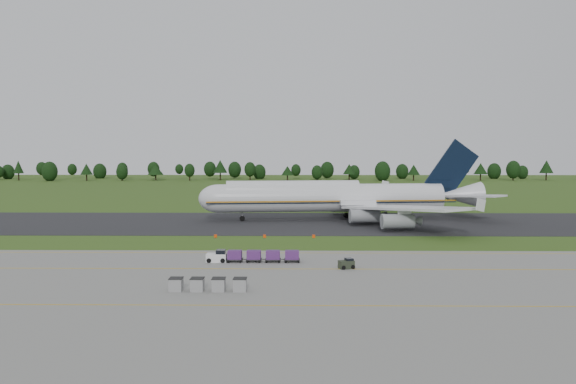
{
  "coord_description": "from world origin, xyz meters",
  "views": [
    {
      "loc": [
        5.84,
        -96.02,
        15.55
      ],
      "look_at": [
        4.57,
        2.0,
        8.69
      ],
      "focal_mm": 35.0,
      "sensor_mm": 36.0,
      "label": 1
    }
  ],
  "objects_px": {
    "baggage_train": "(252,256)",
    "aircraft": "(336,197)",
    "utility_cart": "(346,265)",
    "edge_markers": "(265,236)",
    "uld_row": "(208,284)"
  },
  "relations": [
    {
      "from": "baggage_train",
      "to": "uld_row",
      "type": "xyz_separation_m",
      "value": [
        -3.6,
        -16.84,
        -0.12
      ]
    },
    {
      "from": "utility_cart",
      "to": "edge_markers",
      "type": "height_order",
      "value": "utility_cart"
    },
    {
      "from": "aircraft",
      "to": "utility_cart",
      "type": "height_order",
      "value": "aircraft"
    },
    {
      "from": "utility_cart",
      "to": "uld_row",
      "type": "xyz_separation_m",
      "value": [
        -16.65,
        -12.46,
        0.21
      ]
    },
    {
      "from": "baggage_train",
      "to": "aircraft",
      "type": "bearing_deg",
      "value": 72.77
    },
    {
      "from": "aircraft",
      "to": "uld_row",
      "type": "relative_size",
      "value": 7.72
    },
    {
      "from": "utility_cart",
      "to": "baggage_train",
      "type": "bearing_deg",
      "value": 161.46
    },
    {
      "from": "uld_row",
      "to": "edge_markers",
      "type": "relative_size",
      "value": 0.47
    },
    {
      "from": "aircraft",
      "to": "edge_markers",
      "type": "distance_m",
      "value": 31.94
    },
    {
      "from": "aircraft",
      "to": "baggage_train",
      "type": "xyz_separation_m",
      "value": [
        -15.73,
        -50.73,
        -4.45
      ]
    },
    {
      "from": "utility_cart",
      "to": "uld_row",
      "type": "relative_size",
      "value": 0.26
    },
    {
      "from": "aircraft",
      "to": "utility_cart",
      "type": "relative_size",
      "value": 29.49
    },
    {
      "from": "edge_markers",
      "to": "aircraft",
      "type": "bearing_deg",
      "value": 61.28
    },
    {
      "from": "aircraft",
      "to": "utility_cart",
      "type": "xyz_separation_m",
      "value": [
        -2.68,
        -55.11,
        -4.78
      ]
    },
    {
      "from": "baggage_train",
      "to": "utility_cart",
      "type": "xyz_separation_m",
      "value": [
        13.05,
        -4.38,
        -0.33
      ]
    }
  ]
}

